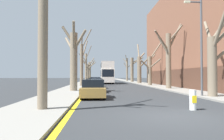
% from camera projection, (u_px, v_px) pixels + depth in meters
% --- Properties ---
extents(ground_plane, '(300.00, 300.00, 0.00)m').
position_uv_depth(ground_plane, '(174.00, 117.00, 8.70)').
color(ground_plane, '#2B2D30').
extents(sidewalk_left, '(3.20, 120.00, 0.12)m').
position_uv_depth(sidewalk_left, '(86.00, 82.00, 58.18)').
color(sidewalk_left, gray).
rests_on(sidewalk_left, ground).
extents(sidewalk_right, '(3.20, 120.00, 0.12)m').
position_uv_depth(sidewalk_right, '(131.00, 82.00, 58.98)').
color(sidewalk_right, gray).
rests_on(sidewalk_right, ground).
extents(building_facade_right, '(10.08, 32.35, 14.82)m').
position_uv_depth(building_facade_right, '(206.00, 36.00, 31.63)').
color(building_facade_right, brown).
rests_on(building_facade_right, ground).
extents(kerb_line_stripe, '(0.24, 120.00, 0.01)m').
position_uv_depth(kerb_line_stripe, '(93.00, 82.00, 58.30)').
color(kerb_line_stripe, yellow).
rests_on(kerb_line_stripe, ground).
extents(street_tree_left_0, '(1.19, 3.69, 8.90)m').
position_uv_depth(street_tree_left_0, '(43.00, 21.00, 10.10)').
color(street_tree_left_0, '#7A6B56').
rests_on(street_tree_left_0, ground).
extents(street_tree_left_1, '(2.70, 3.74, 6.97)m').
position_uv_depth(street_tree_left_1, '(74.00, 58.00, 22.36)').
color(street_tree_left_1, '#7A6B56').
rests_on(street_tree_left_1, ground).
extents(street_tree_left_2, '(1.76, 2.61, 8.74)m').
position_uv_depth(street_tree_left_2, '(82.00, 62.00, 32.98)').
color(street_tree_left_2, '#7A6B56').
rests_on(street_tree_left_2, ground).
extents(street_tree_left_3, '(2.75, 4.23, 7.77)m').
position_uv_depth(street_tree_left_3, '(86.00, 66.00, 45.51)').
color(street_tree_left_3, '#7A6B56').
rests_on(street_tree_left_3, ground).
extents(street_tree_left_4, '(4.45, 2.41, 6.42)m').
position_uv_depth(street_tree_left_4, '(88.00, 71.00, 56.84)').
color(street_tree_left_4, '#7A6B56').
rests_on(street_tree_left_4, ground).
extents(street_tree_left_5, '(3.54, 2.34, 6.46)m').
position_uv_depth(street_tree_left_5, '(89.00, 71.00, 67.80)').
color(street_tree_left_5, '#7A6B56').
rests_on(street_tree_left_5, ground).
extents(street_tree_right_0, '(2.97, 3.72, 6.38)m').
position_uv_depth(street_tree_right_0, '(214.00, 59.00, 16.22)').
color(street_tree_right_0, '#7A6B56').
rests_on(street_tree_right_0, ground).
extents(street_tree_right_1, '(3.67, 1.43, 7.99)m').
position_uv_depth(street_tree_right_1, '(169.00, 57.00, 26.46)').
color(street_tree_right_1, '#7A6B56').
rests_on(street_tree_right_1, ground).
extents(street_tree_right_2, '(3.81, 3.18, 7.23)m').
position_uv_depth(street_tree_right_2, '(150.00, 68.00, 35.45)').
color(street_tree_right_2, '#7A6B56').
rests_on(street_tree_right_2, ground).
extents(street_tree_right_3, '(2.32, 4.05, 8.45)m').
position_uv_depth(street_tree_right_3, '(140.00, 68.00, 45.38)').
color(street_tree_right_3, '#7A6B56').
rests_on(street_tree_right_3, ground).
extents(street_tree_right_4, '(3.08, 2.92, 6.28)m').
position_uv_depth(street_tree_right_4, '(132.00, 69.00, 54.88)').
color(street_tree_right_4, '#7A6B56').
rests_on(street_tree_right_4, ground).
extents(street_tree_right_5, '(2.86, 3.68, 7.72)m').
position_uv_depth(street_tree_right_5, '(127.00, 69.00, 64.66)').
color(street_tree_right_5, '#7A6B56').
rests_on(street_tree_right_5, ground).
extents(double_decker_bus, '(2.49, 10.98, 4.42)m').
position_uv_depth(double_decker_bus, '(107.00, 72.00, 45.99)').
color(double_decker_bus, silver).
rests_on(double_decker_bus, ground).
extents(parked_car_0, '(1.76, 3.96, 1.36)m').
position_uv_depth(parked_car_0, '(93.00, 89.00, 16.14)').
color(parked_car_0, olive).
rests_on(parked_car_0, ground).
extents(parked_car_1, '(1.84, 4.18, 1.34)m').
position_uv_depth(parked_car_1, '(94.00, 86.00, 22.11)').
color(parked_car_1, '#9EA3AD').
rests_on(parked_car_1, ground).
extents(parked_car_2, '(1.82, 4.38, 1.37)m').
position_uv_depth(parked_car_2, '(95.00, 83.00, 28.15)').
color(parked_car_2, black).
rests_on(parked_car_2, ground).
extents(parked_car_3, '(1.71, 4.10, 1.42)m').
position_uv_depth(parked_car_3, '(96.00, 82.00, 33.77)').
color(parked_car_3, navy).
rests_on(parked_car_3, ground).
extents(lamp_post, '(1.40, 0.20, 7.47)m').
position_uv_depth(lamp_post, '(200.00, 42.00, 16.74)').
color(lamp_post, '#4C4F54').
rests_on(lamp_post, ground).
extents(traffic_bollard, '(0.32, 0.33, 0.96)m').
position_uv_depth(traffic_bollard, '(193.00, 100.00, 10.44)').
color(traffic_bollard, white).
rests_on(traffic_bollard, ground).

